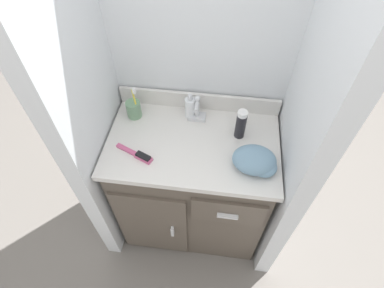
{
  "coord_description": "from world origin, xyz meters",
  "views": [
    {
      "loc": [
        0.12,
        -0.91,
        1.93
      ],
      "look_at": [
        0.0,
        -0.03,
        0.84
      ],
      "focal_mm": 28.0,
      "sensor_mm": 36.0,
      "label": 1
    }
  ],
  "objects_px": {
    "soap_dispenser": "(190,107)",
    "hairbrush": "(139,155)",
    "toothbrush_cup": "(134,109)",
    "shaving_cream_can": "(241,124)",
    "hand_towel": "(256,161)"
  },
  "relations": [
    {
      "from": "toothbrush_cup",
      "to": "shaving_cream_can",
      "type": "xyz_separation_m",
      "value": [
        0.54,
        -0.07,
        0.03
      ]
    },
    {
      "from": "soap_dispenser",
      "to": "hand_towel",
      "type": "xyz_separation_m",
      "value": [
        0.33,
        -0.28,
        -0.02
      ]
    },
    {
      "from": "soap_dispenser",
      "to": "shaving_cream_can",
      "type": "xyz_separation_m",
      "value": [
        0.25,
        -0.1,
        0.02
      ]
    },
    {
      "from": "soap_dispenser",
      "to": "hairbrush",
      "type": "distance_m",
      "value": 0.36
    },
    {
      "from": "hairbrush",
      "to": "shaving_cream_can",
      "type": "bearing_deg",
      "value": 45.96
    },
    {
      "from": "toothbrush_cup",
      "to": "soap_dispenser",
      "type": "bearing_deg",
      "value": 7.03
    },
    {
      "from": "hand_towel",
      "to": "soap_dispenser",
      "type": "bearing_deg",
      "value": 139.68
    },
    {
      "from": "shaving_cream_can",
      "to": "hand_towel",
      "type": "relative_size",
      "value": 0.8
    },
    {
      "from": "toothbrush_cup",
      "to": "shaving_cream_can",
      "type": "height_order",
      "value": "toothbrush_cup"
    },
    {
      "from": "hand_towel",
      "to": "toothbrush_cup",
      "type": "bearing_deg",
      "value": 158.14
    },
    {
      "from": "toothbrush_cup",
      "to": "shaving_cream_can",
      "type": "relative_size",
      "value": 1.19
    },
    {
      "from": "soap_dispenser",
      "to": "hairbrush",
      "type": "height_order",
      "value": "soap_dispenser"
    },
    {
      "from": "hairbrush",
      "to": "hand_towel",
      "type": "distance_m",
      "value": 0.53
    },
    {
      "from": "toothbrush_cup",
      "to": "hairbrush",
      "type": "height_order",
      "value": "toothbrush_cup"
    },
    {
      "from": "toothbrush_cup",
      "to": "soap_dispenser",
      "type": "height_order",
      "value": "toothbrush_cup"
    }
  ]
}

